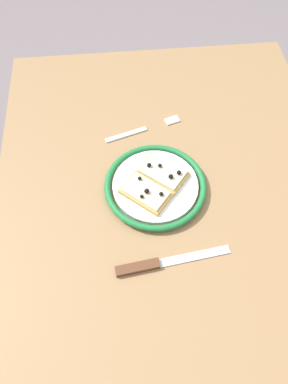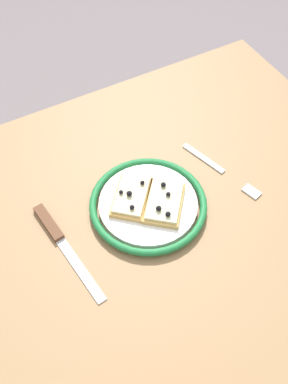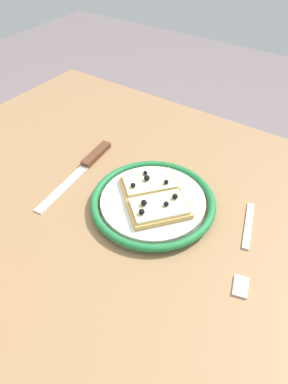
% 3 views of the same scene
% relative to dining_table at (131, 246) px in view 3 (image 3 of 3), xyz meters
% --- Properties ---
extents(ground_plane, '(6.00, 6.00, 0.00)m').
position_rel_dining_table_xyz_m(ground_plane, '(0.00, 0.00, -0.66)').
color(ground_plane, slate).
extents(dining_table, '(1.05, 0.80, 0.77)m').
position_rel_dining_table_xyz_m(dining_table, '(0.00, 0.00, 0.00)').
color(dining_table, '#936D47').
rests_on(dining_table, ground_plane).
extents(plate, '(0.23, 0.23, 0.02)m').
position_rel_dining_table_xyz_m(plate, '(-0.03, -0.03, 0.12)').
color(plate, white).
rests_on(plate, dining_table).
extents(pizza_slice_near, '(0.12, 0.13, 0.03)m').
position_rel_dining_table_xyz_m(pizza_slice_near, '(-0.05, -0.01, 0.13)').
color(pizza_slice_near, tan).
rests_on(pizza_slice_near, plate).
extents(pizza_slice_far, '(0.12, 0.12, 0.03)m').
position_rel_dining_table_xyz_m(pizza_slice_far, '(-0.01, -0.06, 0.13)').
color(pizza_slice_far, tan).
rests_on(pizza_slice_far, plate).
extents(knife, '(0.05, 0.24, 0.01)m').
position_rel_dining_table_xyz_m(knife, '(0.15, -0.06, 0.11)').
color(knife, silver).
rests_on(knife, dining_table).
extents(fork, '(0.07, 0.20, 0.00)m').
position_rel_dining_table_xyz_m(fork, '(-0.21, -0.04, 0.11)').
color(fork, silver).
rests_on(fork, dining_table).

